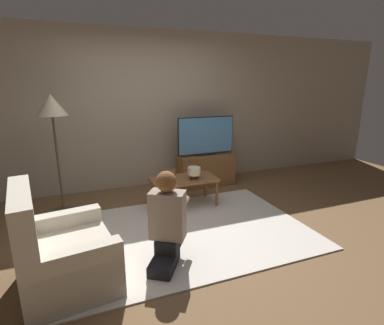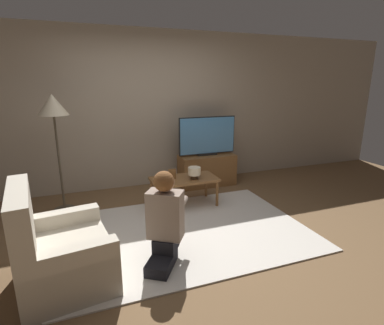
{
  "view_description": "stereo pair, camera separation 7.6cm",
  "coord_description": "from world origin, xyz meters",
  "views": [
    {
      "loc": [
        -1.13,
        -3.09,
        1.76
      ],
      "look_at": [
        0.29,
        0.5,
        0.72
      ],
      "focal_mm": 28.0,
      "sensor_mm": 36.0,
      "label": 1
    },
    {
      "loc": [
        -1.05,
        -3.12,
        1.76
      ],
      "look_at": [
        0.29,
        0.5,
        0.72
      ],
      "focal_mm": 28.0,
      "sensor_mm": 36.0,
      "label": 2
    }
  ],
  "objects": [
    {
      "name": "tv_stand",
      "position": [
        0.94,
        1.51,
        0.27
      ],
      "size": [
        0.97,
        0.4,
        0.54
      ],
      "color": "brown",
      "rests_on": "ground_plane"
    },
    {
      "name": "person_kneeling",
      "position": [
        -0.37,
        -0.51,
        0.49
      ],
      "size": [
        0.62,
        0.76,
        0.94
      ],
      "rotation": [
        0.0,
        0.0,
        2.57
      ],
      "color": "black",
      "rests_on": "rug"
    },
    {
      "name": "tv",
      "position": [
        0.94,
        1.51,
        0.88
      ],
      "size": [
        1.01,
        0.08,
        0.66
      ],
      "color": "black",
      "rests_on": "tv_stand"
    },
    {
      "name": "rug",
      "position": [
        0.0,
        0.0,
        0.01
      ],
      "size": [
        2.93,
        2.0,
        0.02
      ],
      "color": "silver",
      "rests_on": "ground_plane"
    },
    {
      "name": "coffee_table",
      "position": [
        0.26,
        0.76,
        0.38
      ],
      "size": [
        0.95,
        0.49,
        0.43
      ],
      "color": "brown",
      "rests_on": "ground_plane"
    },
    {
      "name": "picture_frame",
      "position": [
        0.09,
        0.78,
        0.5
      ],
      "size": [
        0.11,
        0.01,
        0.15
      ],
      "color": "brown",
      "rests_on": "coffee_table"
    },
    {
      "name": "floor_lamp",
      "position": [
        -1.38,
        1.19,
        1.38
      ],
      "size": [
        0.38,
        0.38,
        1.62
      ],
      "color": "#4C4233",
      "rests_on": "ground_plane"
    },
    {
      "name": "ground_plane",
      "position": [
        0.0,
        0.0,
        0.0
      ],
      "size": [
        10.0,
        10.0,
        0.0
      ],
      "primitive_type": "plane",
      "color": "brown"
    },
    {
      "name": "wall_back",
      "position": [
        0.0,
        1.93,
        1.3
      ],
      "size": [
        10.0,
        0.06,
        2.6
      ],
      "color": "tan",
      "rests_on": "ground_plane"
    },
    {
      "name": "table_lamp",
      "position": [
        0.39,
        0.69,
        0.53
      ],
      "size": [
        0.18,
        0.18,
        0.17
      ],
      "color": "#4C3823",
      "rests_on": "coffee_table"
    },
    {
      "name": "armchair",
      "position": [
        -1.34,
        -0.52,
        0.3
      ],
      "size": [
        0.87,
        1.0,
        0.94
      ],
      "rotation": [
        0.0,
        0.0,
        1.72
      ],
      "color": "beige",
      "rests_on": "ground_plane"
    }
  ]
}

